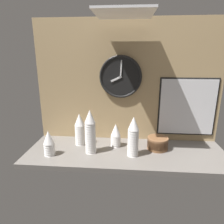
# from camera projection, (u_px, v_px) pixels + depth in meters

# --- Properties ---
(ground_plane) EXTENTS (1.60, 0.56, 0.04)m
(ground_plane) POSITION_uv_depth(u_px,v_px,m) (126.00, 153.00, 1.64)
(ground_plane) COLOR slate
(wall_tiled_back) EXTENTS (1.60, 0.03, 1.05)m
(wall_tiled_back) POSITION_uv_depth(u_px,v_px,m) (127.00, 82.00, 1.74)
(wall_tiled_back) COLOR tan
(wall_tiled_back) RESTS_ON ground_plane
(cup_stack_center) EXTENTS (0.09, 0.09, 0.20)m
(cup_stack_center) POSITION_uv_depth(u_px,v_px,m) (116.00, 135.00, 1.69)
(cup_stack_center) COLOR white
(cup_stack_center) RESTS_ON ground_plane
(cup_stack_center_left) EXTENTS (0.09, 0.09, 0.35)m
(cup_stack_center_left) POSITION_uv_depth(u_px,v_px,m) (90.00, 132.00, 1.56)
(cup_stack_center_left) COLOR white
(cup_stack_center_left) RESTS_ON ground_plane
(cup_stack_far_left) EXTENTS (0.09, 0.09, 0.20)m
(cup_stack_far_left) POSITION_uv_depth(u_px,v_px,m) (49.00, 143.00, 1.54)
(cup_stack_far_left) COLOR white
(cup_stack_far_left) RESTS_ON ground_plane
(cup_stack_center_right) EXTENTS (0.09, 0.09, 0.32)m
(cup_stack_center_right) POSITION_uv_depth(u_px,v_px,m) (133.00, 136.00, 1.51)
(cup_stack_center_right) COLOR white
(cup_stack_center_right) RESTS_ON ground_plane
(cup_stack_left) EXTENTS (0.09, 0.09, 0.28)m
(cup_stack_left) POSITION_uv_depth(u_px,v_px,m) (80.00, 129.00, 1.71)
(cup_stack_left) COLOR white
(cup_stack_left) RESTS_ON ground_plane
(bowl_stack_right) EXTENTS (0.17, 0.17, 0.10)m
(bowl_stack_right) POSITION_uv_depth(u_px,v_px,m) (158.00, 143.00, 1.65)
(bowl_stack_right) COLOR brown
(bowl_stack_right) RESTS_ON ground_plane
(wall_clock) EXTENTS (0.36, 0.03, 0.36)m
(wall_clock) POSITION_uv_depth(u_px,v_px,m) (121.00, 77.00, 1.70)
(wall_clock) COLOR black
(menu_board) EXTENTS (0.49, 0.01, 0.51)m
(menu_board) POSITION_uv_depth(u_px,v_px,m) (187.00, 107.00, 1.73)
(menu_board) COLOR black
(ceiling_light_panel) EXTENTS (0.40, 0.40, 0.02)m
(ceiling_light_panel) POSITION_uv_depth(u_px,v_px,m) (124.00, 13.00, 1.35)
(ceiling_light_panel) COLOR white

